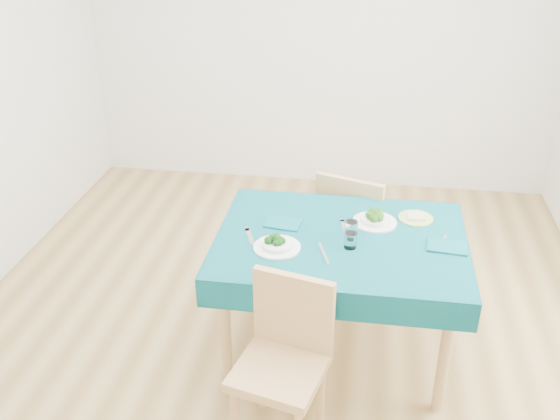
# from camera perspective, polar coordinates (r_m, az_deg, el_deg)

# --- Properties ---
(room_shell) EXTENTS (4.02, 4.52, 2.73)m
(room_shell) POSITION_cam_1_polar(r_m,az_deg,el_deg) (3.21, -0.00, 7.89)
(room_shell) COLOR olive
(room_shell) RESTS_ON ground
(table) EXTENTS (1.33, 1.01, 0.76)m
(table) POSITION_cam_1_polar(r_m,az_deg,el_deg) (3.55, 5.33, -7.81)
(table) COLOR #074953
(table) RESTS_ON ground
(chair_near) EXTENTS (0.49, 0.52, 0.99)m
(chair_near) POSITION_cam_1_polar(r_m,az_deg,el_deg) (2.94, -0.09, -13.53)
(chair_near) COLOR tan
(chair_near) RESTS_ON ground
(chair_far) EXTENTS (0.57, 0.60, 1.10)m
(chair_far) POSITION_cam_1_polar(r_m,az_deg,el_deg) (4.10, 7.24, 0.04)
(chair_far) COLOR tan
(chair_far) RESTS_ON ground
(bowl_near) EXTENTS (0.25, 0.25, 0.08)m
(bowl_near) POSITION_cam_1_polar(r_m,az_deg,el_deg) (3.22, -0.28, -2.95)
(bowl_near) COLOR white
(bowl_near) RESTS_ON table
(bowl_far) EXTENTS (0.25, 0.25, 0.07)m
(bowl_far) POSITION_cam_1_polar(r_m,az_deg,el_deg) (3.49, 8.68, -0.65)
(bowl_far) COLOR white
(bowl_far) RESTS_ON table
(fork_near) EXTENTS (0.09, 0.18, 0.00)m
(fork_near) POSITION_cam_1_polar(r_m,az_deg,el_deg) (3.34, -2.77, -2.46)
(fork_near) COLOR silver
(fork_near) RESTS_ON table
(knife_near) EXTENTS (0.08, 0.21, 0.00)m
(knife_near) POSITION_cam_1_polar(r_m,az_deg,el_deg) (3.20, 4.01, -3.96)
(knife_near) COLOR silver
(knife_near) RESTS_ON table
(fork_far) EXTENTS (0.05, 0.16, 0.00)m
(fork_far) POSITION_cam_1_polar(r_m,az_deg,el_deg) (3.45, 5.87, -1.53)
(fork_far) COLOR silver
(fork_far) RESTS_ON table
(knife_far) EXTENTS (0.05, 0.19, 0.00)m
(knife_far) POSITION_cam_1_polar(r_m,az_deg,el_deg) (3.39, 14.72, -2.99)
(knife_far) COLOR silver
(knife_far) RESTS_ON table
(napkin_near) EXTENTS (0.21, 0.16, 0.01)m
(napkin_near) POSITION_cam_1_polar(r_m,az_deg,el_deg) (3.46, 0.29, -1.25)
(napkin_near) COLOR #0A525C
(napkin_near) RESTS_ON table
(napkin_far) EXTENTS (0.22, 0.16, 0.01)m
(napkin_far) POSITION_cam_1_polar(r_m,az_deg,el_deg) (3.36, 15.07, -3.25)
(napkin_far) COLOR #0A525C
(napkin_far) RESTS_ON table
(tumbler_center) EXTENTS (0.07, 0.07, 0.09)m
(tumbler_center) POSITION_cam_1_polar(r_m,az_deg,el_deg) (3.34, 6.52, -1.74)
(tumbler_center) COLOR white
(tumbler_center) RESTS_ON table
(tumbler_side) EXTENTS (0.07, 0.07, 0.08)m
(tumbler_side) POSITION_cam_1_polar(r_m,az_deg,el_deg) (3.25, 6.45, -2.77)
(tumbler_side) COLOR white
(tumbler_side) RESTS_ON table
(side_plate) EXTENTS (0.19, 0.19, 0.01)m
(side_plate) POSITION_cam_1_polar(r_m,az_deg,el_deg) (3.60, 12.30, -0.73)
(side_plate) COLOR #9EC25E
(side_plate) RESTS_ON table
(bread_slice) EXTENTS (0.10, 0.10, 0.01)m
(bread_slice) POSITION_cam_1_polar(r_m,az_deg,el_deg) (3.59, 12.31, -0.57)
(bread_slice) COLOR beige
(bread_slice) RESTS_ON side_plate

